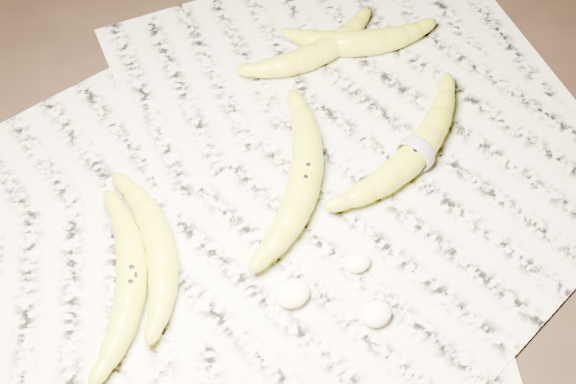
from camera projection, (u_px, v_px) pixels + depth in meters
ground at (308, 208)px, 0.97m from camera, size 3.00×3.00×0.00m
newspaper_patch at (276, 214)px, 0.96m from camera, size 0.90×0.70×0.01m
banana_left_a at (131, 280)px, 0.88m from camera, size 0.16×0.20×0.04m
banana_left_b at (160, 246)px, 0.91m from camera, size 0.12×0.20×0.04m
banana_center at (305, 178)px, 0.95m from camera, size 0.20×0.21×0.04m
banana_taped at (416, 152)px, 0.98m from camera, size 0.24×0.13×0.04m
banana_upper_a at (317, 52)px, 1.07m from camera, size 0.18×0.06×0.03m
banana_upper_b at (361, 41)px, 1.08m from camera, size 0.18×0.14×0.04m
measuring_tape at (416, 152)px, 0.98m from camera, size 0.02×0.05×0.05m
flesh_chunk_a at (293, 292)px, 0.88m from camera, size 0.04×0.03×0.02m
flesh_chunk_b at (377, 312)px, 0.87m from camera, size 0.04×0.03×0.02m
flesh_chunk_c at (359, 261)px, 0.91m from camera, size 0.03×0.02×0.02m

